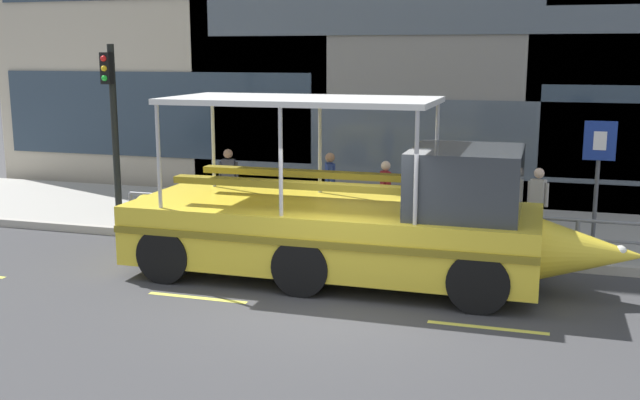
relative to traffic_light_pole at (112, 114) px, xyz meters
The scene contains 12 objects.
ground_plane 8.23m from the traffic_light_pole, 31.30° to the right, with size 120.00×120.00×0.00m, color #3D3D3F.
sidewalk 7.30m from the traffic_light_pole, 13.12° to the left, with size 32.00×4.80×0.18m, color #A8A59E.
curb_edge 7.20m from the traffic_light_pole, ahead, with size 32.00×0.18×0.18m, color #B2ADA3.
lane_centreline 8.42m from the traffic_light_pole, 33.60° to the right, with size 25.80×0.12×0.01m.
curb_guardrail 6.71m from the traffic_light_pole, ahead, with size 11.39×0.09×0.78m.
traffic_light_pole is the anchor object (origin of this frame).
parking_sign 10.77m from the traffic_light_pole, ahead, with size 0.60×0.12×2.60m.
duck_tour_boat 7.29m from the traffic_light_pole, 21.52° to the right, with size 9.21×2.64×3.28m.
pedestrian_near_bow 9.78m from the traffic_light_pole, ahead, with size 0.42×0.27×1.56m.
pedestrian_mid_left 6.62m from the traffic_light_pole, ahead, with size 0.29×0.40×1.55m.
pedestrian_mid_right 5.33m from the traffic_light_pole, 11.03° to the left, with size 0.30×0.42×1.63m.
pedestrian_near_stern 3.06m from the traffic_light_pole, 20.06° to the left, with size 0.46×0.24×1.63m.
Camera 1 is at (3.08, -11.26, 4.06)m, focal length 41.83 mm.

